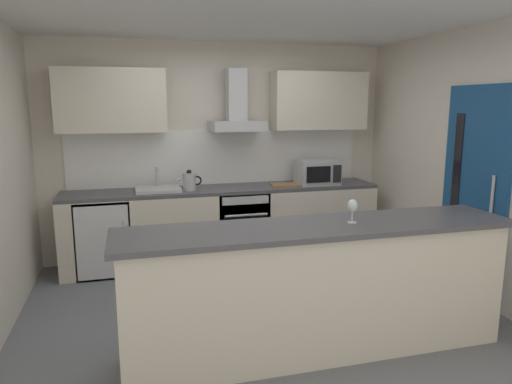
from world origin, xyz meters
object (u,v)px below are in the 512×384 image
at_px(refrigerator, 104,236).
at_px(kettle, 189,181).
at_px(oven, 240,223).
at_px(sink, 158,189).
at_px(range_hood, 237,111).
at_px(chopping_board, 285,185).
at_px(microwave, 317,172).
at_px(wine_glass, 353,207).

xyz_separation_m(refrigerator, kettle, (0.96, -0.03, 0.58)).
bearing_deg(oven, sink, 179.34).
xyz_separation_m(kettle, range_hood, (0.60, 0.16, 0.78)).
bearing_deg(sink, refrigerator, -178.72).
distance_m(oven, range_hood, 1.33).
xyz_separation_m(sink, kettle, (0.35, -0.04, 0.08)).
bearing_deg(chopping_board, sink, 178.68).
distance_m(kettle, chopping_board, 1.16).
bearing_deg(microwave, refrigerator, 179.43).
bearing_deg(wine_glass, refrigerator, 130.04).
relative_size(oven, chopping_board, 2.35).
bearing_deg(oven, kettle, -176.78).
xyz_separation_m(microwave, wine_glass, (-0.65, -2.22, 0.08)).
bearing_deg(microwave, kettle, -179.79).
xyz_separation_m(sink, chopping_board, (1.51, -0.03, -0.02)).
bearing_deg(wine_glass, range_hood, 97.77).
bearing_deg(oven, wine_glass, -81.79).
relative_size(refrigerator, microwave, 1.70).
xyz_separation_m(oven, kettle, (-0.60, -0.03, 0.55)).
height_order(kettle, wine_glass, wine_glass).
bearing_deg(kettle, chopping_board, 0.50).
height_order(wine_glass, chopping_board, wine_glass).
distance_m(refrigerator, wine_glass, 3.02).
xyz_separation_m(oven, refrigerator, (-1.56, -0.00, -0.03)).
distance_m(range_hood, wine_glass, 2.49).
height_order(oven, microwave, microwave).
xyz_separation_m(refrigerator, range_hood, (1.56, 0.13, 1.36)).
bearing_deg(range_hood, sink, -172.89).
distance_m(sink, kettle, 0.36).
bearing_deg(chopping_board, range_hood, 164.63).
xyz_separation_m(sink, wine_glass, (1.28, -2.26, 0.20)).
bearing_deg(microwave, range_hood, 170.82).
height_order(microwave, sink, microwave).
height_order(sink, wine_glass, wine_glass).
bearing_deg(microwave, sink, 178.84).
xyz_separation_m(oven, microwave, (0.97, -0.03, 0.59)).
relative_size(microwave, chopping_board, 1.47).
distance_m(range_hood, chopping_board, 1.05).
relative_size(kettle, chopping_board, 0.85).
bearing_deg(wine_glass, sink, 119.42).
bearing_deg(sink, kettle, -7.25).
xyz_separation_m(oven, range_hood, (0.00, 0.13, 1.33)).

